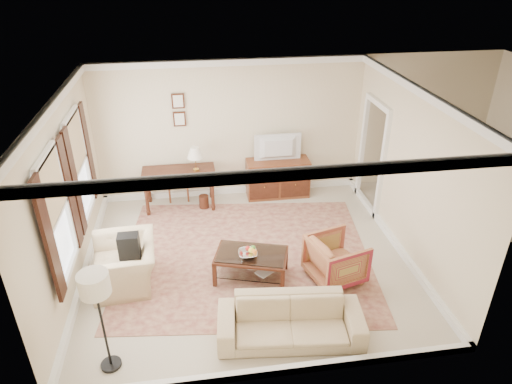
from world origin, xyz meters
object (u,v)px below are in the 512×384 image
object	(u,v)px
tv	(279,140)
club_armchair	(124,258)
coffee_table	(251,259)
striped_armchair	(336,257)
sideboard	(278,178)
sofa	(291,316)
writing_desk	(179,176)

from	to	relation	value
tv	club_armchair	bearing A→B (deg)	40.55
coffee_table	striped_armchair	xyz separation A→B (m)	(1.34, -0.21, 0.04)
sideboard	sofa	size ratio (longest dim) A/B	0.67
writing_desk	sideboard	world-z (taller)	sideboard
sideboard	coffee_table	bearing A→B (deg)	-109.32
sideboard	coffee_table	size ratio (longest dim) A/B	1.04
writing_desk	striped_armchair	xyz separation A→B (m)	(2.47, -2.75, -0.28)
tv	sofa	bearing A→B (deg)	81.52
coffee_table	club_armchair	size ratio (longest dim) A/B	1.15
tv	striped_armchair	bearing A→B (deg)	97.64
coffee_table	sideboard	bearing A→B (deg)	70.68
sideboard	sofa	xyz separation A→B (m)	(-0.60, -4.08, -0.02)
club_armchair	sofa	xyz separation A→B (m)	(2.35, -1.53, -0.10)
tv	sofa	world-z (taller)	tv
sideboard	sofa	bearing A→B (deg)	-98.43
striped_armchair	sofa	size ratio (longest dim) A/B	0.42
writing_desk	striped_armchair	distance (m)	3.71
sideboard	tv	bearing A→B (deg)	-90.00
sideboard	striped_armchair	world-z (taller)	striped_armchair
coffee_table	striped_armchair	world-z (taller)	striped_armchair
writing_desk	coffee_table	size ratio (longest dim) A/B	1.14
striped_armchair	club_armchair	distance (m)	3.37
coffee_table	sofa	bearing A→B (deg)	-75.63
writing_desk	sideboard	bearing A→B (deg)	4.98
tv	striped_armchair	distance (m)	3.07
club_armchair	sofa	bearing A→B (deg)	52.40
sofa	writing_desk	bearing A→B (deg)	116.87
writing_desk	club_armchair	xyz separation A→B (m)	(-0.87, -2.36, -0.20)
sideboard	coffee_table	world-z (taller)	sideboard
tv	writing_desk	bearing A→B (deg)	4.43
coffee_table	tv	bearing A→B (deg)	70.54
tv	striped_armchair	world-z (taller)	tv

